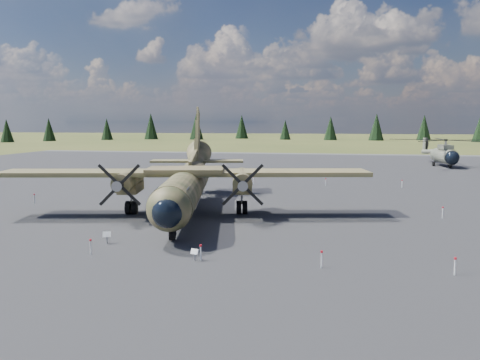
# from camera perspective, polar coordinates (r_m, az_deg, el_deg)

# --- Properties ---
(ground) EXTENTS (500.00, 500.00, 0.00)m
(ground) POSITION_cam_1_polar(r_m,az_deg,el_deg) (37.20, -2.23, -3.71)
(ground) COLOR brown
(ground) RESTS_ON ground
(apron) EXTENTS (120.00, 120.00, 0.04)m
(apron) POSITION_cam_1_polar(r_m,az_deg,el_deg) (46.87, 0.50, -1.47)
(apron) COLOR #55555A
(apron) RESTS_ON ground
(transport_plane) EXTENTS (27.16, 24.40, 8.96)m
(transport_plane) POSITION_cam_1_polar(r_m,az_deg,el_deg) (36.01, -6.48, 0.03)
(transport_plane) COLOR #30371D
(transport_plane) RESTS_ON ground
(helicopter_near) EXTENTS (18.76, 20.90, 4.31)m
(helicopter_near) POSITION_cam_1_polar(r_m,az_deg,el_deg) (79.75, 23.67, 3.68)
(helicopter_near) COLOR #67685B
(helicopter_near) RESTS_ON ground
(info_placard_left) EXTENTS (0.49, 0.33, 0.72)m
(info_placard_left) POSITION_cam_1_polar(r_m,az_deg,el_deg) (28.10, -15.92, -6.54)
(info_placard_left) COLOR gray
(info_placard_left) RESTS_ON ground
(info_placard_right) EXTENTS (0.42, 0.26, 0.62)m
(info_placard_right) POSITION_cam_1_polar(r_m,az_deg,el_deg) (23.96, -5.56, -8.83)
(info_placard_right) COLOR gray
(info_placard_right) RESTS_ON ground
(barrier_fence) EXTENTS (33.12, 29.62, 0.85)m
(barrier_fence) POSITION_cam_1_polar(r_m,az_deg,el_deg) (37.14, -2.95, -2.94)
(barrier_fence) COLOR white
(barrier_fence) RESTS_ON ground
(treeline) EXTENTS (331.54, 323.18, 11.00)m
(treeline) POSITION_cam_1_polar(r_m,az_deg,el_deg) (38.87, 7.66, 3.83)
(treeline) COLOR black
(treeline) RESTS_ON ground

